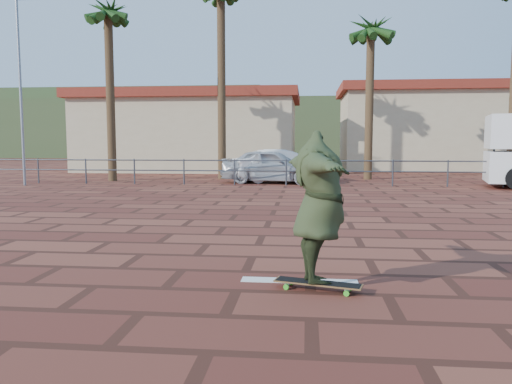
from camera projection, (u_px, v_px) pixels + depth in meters
The scene contains 14 objects.
ground at pixel (252, 257), 7.27m from camera, with size 120.00×120.00×0.00m, color brown.
paint_stripe at pixel (299, 281), 6.01m from camera, with size 1.40×0.22×0.01m, color white.
guardrail at pixel (286, 168), 19.08m from camera, with size 24.06×0.06×1.00m.
flagpole at pixel (22, 62), 18.68m from camera, with size 1.30×0.10×8.00m.
palm_far_left at pixel (108, 17), 20.70m from camera, with size 2.40×2.40×8.25m.
palm_center at pixel (371, 33), 21.62m from camera, with size 2.40×2.40×7.75m.
building_west at pixel (192, 131), 29.42m from camera, with size 12.60×7.60×4.50m.
building_east at pixel (428, 127), 29.97m from camera, with size 10.60×6.60×5.00m.
hill_front at pixel (300, 130), 56.46m from camera, with size 70.00×18.00×6.00m, color #384C28.
hill_back at pixel (130, 124), 64.51m from camera, with size 35.00×14.00×8.00m, color #384C28.
longboard at pixel (318, 283), 5.63m from camera, with size 1.01×0.46×0.10m.
skateboarder at pixel (319, 207), 5.54m from camera, with size 2.09×0.57×1.70m, color #2F3A1F.
car_silver at pixel (272, 166), 20.13m from camera, with size 1.63×4.06×1.38m, color #B3B6BA.
car_white at pixel (283, 166), 20.79m from camera, with size 1.43×4.11×1.35m, color silver.
Camera 1 is at (0.77, -7.10, 1.67)m, focal length 35.00 mm.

